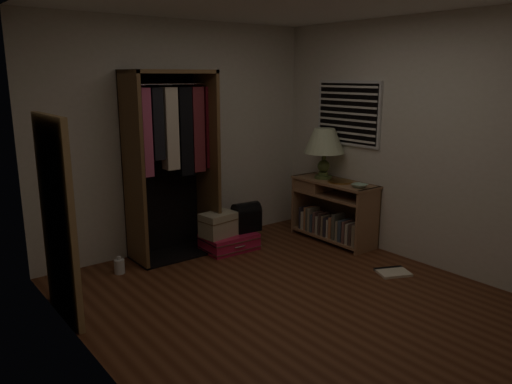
% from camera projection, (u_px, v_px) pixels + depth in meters
% --- Properties ---
extents(ground, '(4.00, 4.00, 0.00)m').
position_uv_depth(ground, '(294.00, 302.00, 4.49)').
color(ground, '#542A18').
rests_on(ground, ground).
extents(room_walls, '(3.52, 4.02, 2.60)m').
position_uv_depth(room_walls, '(300.00, 135.00, 4.23)').
color(room_walls, beige).
rests_on(room_walls, ground).
extents(console_bookshelf, '(0.42, 1.12, 0.75)m').
position_uv_depth(console_bookshelf, '(331.00, 208.00, 6.12)').
color(console_bookshelf, '#926747').
rests_on(console_bookshelf, ground).
extents(open_wardrobe, '(1.01, 0.50, 2.05)m').
position_uv_depth(open_wardrobe, '(173.00, 148.00, 5.45)').
color(open_wardrobe, brown).
rests_on(open_wardrobe, ground).
extents(floor_mirror, '(0.06, 0.80, 1.70)m').
position_uv_depth(floor_mirror, '(58.00, 219.00, 4.05)').
color(floor_mirror, '#9D794C').
rests_on(floor_mirror, ground).
extents(pink_suitcase, '(0.63, 0.47, 0.19)m').
position_uv_depth(pink_suitcase, '(229.00, 242.00, 5.83)').
color(pink_suitcase, '#C01740').
rests_on(pink_suitcase, ground).
extents(train_case, '(0.43, 0.33, 0.29)m').
position_uv_depth(train_case, '(219.00, 224.00, 5.71)').
color(train_case, tan).
rests_on(train_case, pink_suitcase).
extents(black_bag, '(0.33, 0.24, 0.34)m').
position_uv_depth(black_bag, '(246.00, 216.00, 5.89)').
color(black_bag, black).
rests_on(black_bag, pink_suitcase).
extents(table_lamp, '(0.60, 0.60, 0.62)m').
position_uv_depth(table_lamp, '(324.00, 142.00, 6.06)').
color(table_lamp, '#415328').
rests_on(table_lamp, console_bookshelf).
extents(brass_tray, '(0.33, 0.33, 0.02)m').
position_uv_depth(brass_tray, '(340.00, 181.00, 5.94)').
color(brass_tray, '#A67C3F').
rests_on(brass_tray, console_bookshelf).
extents(ceramic_bowl, '(0.20, 0.20, 0.04)m').
position_uv_depth(ceramic_bowl, '(360.00, 186.00, 5.64)').
color(ceramic_bowl, '#9BBA9F').
rests_on(ceramic_bowl, console_bookshelf).
extents(white_jug, '(0.14, 0.14, 0.18)m').
position_uv_depth(white_jug, '(119.00, 266.00, 5.13)').
color(white_jug, silver).
rests_on(white_jug, ground).
extents(floor_book, '(0.39, 0.36, 0.03)m').
position_uv_depth(floor_book, '(392.00, 272.00, 5.15)').
color(floor_book, '#EDE3C7').
rests_on(floor_book, ground).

